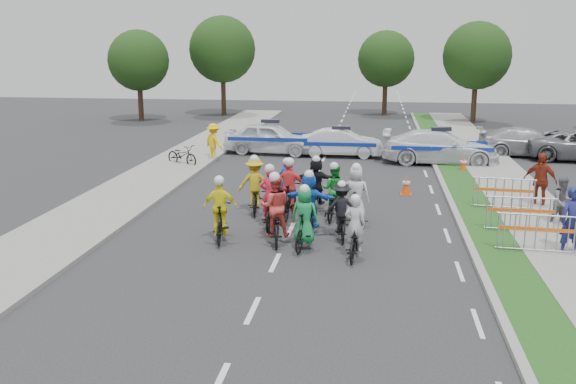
# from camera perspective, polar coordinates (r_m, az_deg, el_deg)

# --- Properties ---
(ground) EXTENTS (90.00, 90.00, 0.00)m
(ground) POSITION_cam_1_polar(r_m,az_deg,el_deg) (16.48, -1.16, -6.32)
(ground) COLOR #28282B
(ground) RESTS_ON ground
(curb_right) EXTENTS (0.20, 60.00, 0.12)m
(curb_right) POSITION_cam_1_polar(r_m,az_deg,el_deg) (21.21, 14.78, -2.09)
(curb_right) COLOR gray
(curb_right) RESTS_ON ground
(grass_strip) EXTENTS (1.20, 60.00, 0.11)m
(grass_strip) POSITION_cam_1_polar(r_m,az_deg,el_deg) (21.31, 16.65, -2.16)
(grass_strip) COLOR #1A4114
(grass_strip) RESTS_ON ground
(sidewalk_right) EXTENTS (2.40, 60.00, 0.13)m
(sidewalk_right) POSITION_cam_1_polar(r_m,az_deg,el_deg) (21.67, 21.36, -2.25)
(sidewalk_right) COLOR gray
(sidewalk_right) RESTS_ON ground
(sidewalk_left) EXTENTS (3.00, 60.00, 0.13)m
(sidewalk_left) POSITION_cam_1_polar(r_m,az_deg,el_deg) (22.88, -15.42, -1.01)
(sidewalk_left) COLOR gray
(sidewalk_left) RESTS_ON ground
(rider_0) EXTENTS (0.74, 1.74, 1.73)m
(rider_0) POSITION_cam_1_polar(r_m,az_deg,el_deg) (16.81, 5.95, -3.93)
(rider_0) COLOR black
(rider_0) RESTS_ON ground
(rider_1) EXTENTS (0.83, 1.78, 1.82)m
(rider_1) POSITION_cam_1_polar(r_m,az_deg,el_deg) (17.38, 1.49, -2.81)
(rider_1) COLOR black
(rider_1) RESTS_ON ground
(rider_2) EXTENTS (1.04, 2.08, 2.03)m
(rider_2) POSITION_cam_1_polar(r_m,az_deg,el_deg) (17.95, -1.15, -2.15)
(rider_2) COLOR black
(rider_2) RESTS_ON ground
(rider_3) EXTENTS (1.00, 1.87, 1.91)m
(rider_3) POSITION_cam_1_polar(r_m,az_deg,el_deg) (18.12, -6.00, -2.13)
(rider_3) COLOR black
(rider_3) RESTS_ON ground
(rider_4) EXTENTS (1.01, 1.74, 1.72)m
(rider_4) POSITION_cam_1_polar(r_m,az_deg,el_deg) (18.34, 4.76, -2.11)
(rider_4) COLOR black
(rider_4) RESTS_ON ground
(rider_5) EXTENTS (1.56, 1.85, 1.89)m
(rider_5) POSITION_cam_1_polar(r_m,az_deg,el_deg) (18.88, 1.88, -1.24)
(rider_5) COLOR black
(rider_5) RESTS_ON ground
(rider_6) EXTENTS (0.76, 1.97, 1.98)m
(rider_6) POSITION_cam_1_polar(r_m,az_deg,el_deg) (19.37, -1.58, -1.30)
(rider_6) COLOR black
(rider_6) RESTS_ON ground
(rider_7) EXTENTS (0.85, 1.89, 1.96)m
(rider_7) POSITION_cam_1_polar(r_m,az_deg,el_deg) (19.65, 6.03, -0.82)
(rider_7) COLOR black
(rider_7) RESTS_ON ground
(rider_8) EXTENTS (0.86, 1.87, 1.84)m
(rider_8) POSITION_cam_1_polar(r_m,az_deg,el_deg) (20.37, 4.09, -0.49)
(rider_8) COLOR black
(rider_8) RESTS_ON ground
(rider_9) EXTENTS (1.02, 1.91, 1.97)m
(rider_9) POSITION_cam_1_polar(r_m,az_deg,el_deg) (20.39, 0.17, -0.25)
(rider_9) COLOR black
(rider_9) RESTS_ON ground
(rider_10) EXTENTS (1.14, 1.97, 1.94)m
(rider_10) POSITION_cam_1_polar(r_m,az_deg,el_deg) (21.07, -2.94, 0.17)
(rider_10) COLOR black
(rider_10) RESTS_ON ground
(rider_11) EXTENTS (1.49, 1.78, 1.82)m
(rider_11) POSITION_cam_1_polar(r_m,az_deg,el_deg) (21.58, 2.52, 0.54)
(rider_11) COLOR black
(rider_11) RESTS_ON ground
(rider_12) EXTENTS (0.86, 1.77, 1.73)m
(rider_12) POSITION_cam_1_polar(r_m,az_deg,el_deg) (21.69, -0.10, 0.09)
(rider_12) COLOR black
(rider_12) RESTS_ON ground
(police_car_0) EXTENTS (4.75, 2.32, 1.56)m
(police_car_0) POSITION_cam_1_polar(r_m,az_deg,el_deg) (32.15, -1.57, 4.81)
(police_car_0) COLOR white
(police_car_0) RESTS_ON ground
(police_car_1) EXTENTS (4.06, 1.46, 1.33)m
(police_car_1) POSITION_cam_1_polar(r_m,az_deg,el_deg) (31.50, 4.73, 4.38)
(police_car_1) COLOR white
(police_car_1) RESTS_ON ground
(police_car_2) EXTENTS (5.37, 2.40, 1.53)m
(police_car_2) POSITION_cam_1_polar(r_m,az_deg,el_deg) (30.32, 13.38, 3.90)
(police_car_2) COLOR white
(police_car_2) RESTS_ON ground
(civilian_sedan) EXTENTS (4.77, 2.03, 1.37)m
(civilian_sedan) POSITION_cam_1_polar(r_m,az_deg,el_deg) (33.60, 20.47, 4.18)
(civilian_sedan) COLOR #A5A4A9
(civilian_sedan) RESTS_ON ground
(spectator_0) EXTENTS (0.75, 0.57, 1.87)m
(spectator_0) POSITION_cam_1_polar(r_m,az_deg,el_deg) (18.32, 23.98, -2.41)
(spectator_0) COLOR navy
(spectator_0) RESTS_ON ground
(spectator_1) EXTENTS (0.89, 0.78, 1.55)m
(spectator_1) POSITION_cam_1_polar(r_m,az_deg,el_deg) (21.07, 23.26, -0.84)
(spectator_1) COLOR #5D5C62
(spectator_1) RESTS_ON ground
(spectator_2) EXTENTS (1.20, 0.96, 1.90)m
(spectator_2) POSITION_cam_1_polar(r_m,az_deg,el_deg) (23.12, 21.49, 0.95)
(spectator_2) COLOR maroon
(spectator_2) RESTS_ON ground
(marshal_hiviz) EXTENTS (1.27, 1.21, 1.73)m
(marshal_hiviz) POSITION_cam_1_polar(r_m,az_deg,el_deg) (30.66, -6.62, 4.47)
(marshal_hiviz) COLOR yellow
(marshal_hiviz) RESTS_ON ground
(barrier_0) EXTENTS (2.03, 0.66, 1.12)m
(barrier_0) POSITION_cam_1_polar(r_m,az_deg,el_deg) (18.09, 21.16, -3.58)
(barrier_0) COLOR #A5A8AD
(barrier_0) RESTS_ON ground
(barrier_1) EXTENTS (2.02, 0.57, 1.12)m
(barrier_1) POSITION_cam_1_polar(r_m,az_deg,el_deg) (19.89, 19.95, -1.99)
(barrier_1) COLOR #A5A8AD
(barrier_1) RESTS_ON ground
(barrier_2) EXTENTS (2.04, 0.71, 1.12)m
(barrier_2) POSITION_cam_1_polar(r_m,az_deg,el_deg) (22.40, 18.60, -0.23)
(barrier_2) COLOR #A5A8AD
(barrier_2) RESTS_ON ground
(cone_0) EXTENTS (0.40, 0.40, 0.70)m
(cone_0) POSITION_cam_1_polar(r_m,az_deg,el_deg) (23.97, 10.46, 0.58)
(cone_0) COLOR #F24C0C
(cone_0) RESTS_ON ground
(cone_1) EXTENTS (0.40, 0.40, 0.70)m
(cone_1) POSITION_cam_1_polar(r_m,az_deg,el_deg) (28.64, 15.32, 2.39)
(cone_1) COLOR #F24C0C
(cone_1) RESTS_ON ground
(parked_bike) EXTENTS (1.89, 1.46, 0.96)m
(parked_bike) POSITION_cam_1_polar(r_m,az_deg,el_deg) (29.45, -9.40, 3.25)
(parked_bike) COLOR black
(parked_bike) RESTS_ON ground
(tree_0) EXTENTS (4.20, 4.20, 6.30)m
(tree_0) POSITION_cam_1_polar(r_m,az_deg,el_deg) (46.37, -13.15, 11.31)
(tree_0) COLOR #382619
(tree_0) RESTS_ON ground
(tree_1) EXTENTS (4.55, 4.55, 6.82)m
(tree_1) POSITION_cam_1_polar(r_m,az_deg,el_deg) (45.80, 16.45, 11.54)
(tree_1) COLOR #382619
(tree_1) RESTS_ON ground
(tree_3) EXTENTS (4.90, 4.90, 7.35)m
(tree_3) POSITION_cam_1_polar(r_m,az_deg,el_deg) (48.70, -5.85, 12.49)
(tree_3) COLOR #382619
(tree_3) RESTS_ON ground
(tree_4) EXTENTS (4.20, 4.20, 6.30)m
(tree_4) POSITION_cam_1_polar(r_m,az_deg,el_deg) (49.35, 8.71, 11.60)
(tree_4) COLOR #382619
(tree_4) RESTS_ON ground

